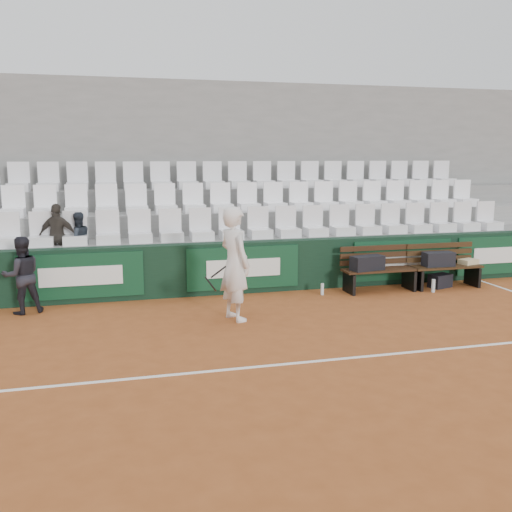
{
  "coord_description": "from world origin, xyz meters",
  "views": [
    {
      "loc": [
        -2.67,
        -6.67,
        2.65
      ],
      "look_at": [
        -0.32,
        2.4,
        1.0
      ],
      "focal_mm": 40.0,
      "sensor_mm": 36.0,
      "label": 1
    }
  ],
  "objects": [
    {
      "name": "spectator_b",
      "position": [
        -3.61,
        4.5,
        1.61
      ],
      "size": [
        0.77,
        0.48,
        1.22
      ],
      "primitive_type": "imported",
      "rotation": [
        0.0,
        0.0,
        2.87
      ],
      "color": "#322D28",
      "rests_on": "grandstand_tier_front"
    },
    {
      "name": "bench_left",
      "position": [
        2.47,
        3.39,
        0.23
      ],
      "size": [
        1.5,
        0.56,
        0.45
      ],
      "primitive_type": "cube",
      "color": "#351E0F",
      "rests_on": "ground"
    },
    {
      "name": "grandstand_tier_mid",
      "position": [
        0.0,
        5.58,
        0.72
      ],
      "size": [
        18.0,
        0.95,
        1.45
      ],
      "primitive_type": "cube",
      "color": "gray",
      "rests_on": "ground"
    },
    {
      "name": "seat_row_front",
      "position": [
        0.0,
        4.45,
        1.31
      ],
      "size": [
        11.9,
        0.44,
        0.63
      ],
      "primitive_type": "cube",
      "color": "white",
      "rests_on": "grandstand_tier_front"
    },
    {
      "name": "grandstand_rear_wall",
      "position": [
        0.0,
        7.15,
        2.2
      ],
      "size": [
        18.0,
        0.3,
        4.4
      ],
      "primitive_type": "cube",
      "color": "gray",
      "rests_on": "ground"
    },
    {
      "name": "sports_bag_left",
      "position": [
        2.17,
        3.34,
        0.59
      ],
      "size": [
        0.7,
        0.41,
        0.28
      ],
      "primitive_type": "cube",
      "rotation": [
        0.0,
        0.0,
        0.2
      ],
      "color": "black",
      "rests_on": "bench_left"
    },
    {
      "name": "water_bottle_far",
      "position": [
        3.45,
        3.04,
        0.13
      ],
      "size": [
        0.07,
        0.07,
        0.26
      ],
      "primitive_type": "cylinder",
      "color": "silver",
      "rests_on": "ground"
    },
    {
      "name": "ball_kid",
      "position": [
        -4.14,
        3.44,
        0.66
      ],
      "size": [
        0.77,
        0.68,
        1.32
      ],
      "primitive_type": "imported",
      "rotation": [
        0.0,
        0.0,
        3.46
      ],
      "color": "black",
      "rests_on": "ground"
    },
    {
      "name": "tennis_player",
      "position": [
        -0.74,
        2.17,
        0.93
      ],
      "size": [
        0.82,
        0.79,
        1.86
      ],
      "color": "white",
      "rests_on": "ground"
    },
    {
      "name": "towel",
      "position": [
        4.46,
        3.4,
        0.5
      ],
      "size": [
        0.42,
        0.35,
        0.1
      ],
      "primitive_type": "cube",
      "rotation": [
        0.0,
        0.0,
        0.29
      ],
      "color": "tan",
      "rests_on": "bench_right"
    },
    {
      "name": "seat_row_mid",
      "position": [
        0.0,
        5.4,
        1.77
      ],
      "size": [
        11.9,
        0.44,
        0.63
      ],
      "primitive_type": "cube",
      "color": "white",
      "rests_on": "grandstand_tier_mid"
    },
    {
      "name": "sports_bag_ground",
      "position": [
        3.82,
        3.38,
        0.14
      ],
      "size": [
        0.51,
        0.4,
        0.27
      ],
      "primitive_type": "cube",
      "rotation": [
        0.0,
        0.0,
        0.3
      ],
      "color": "black",
      "rests_on": "ground"
    },
    {
      "name": "seat_row_back",
      "position": [
        0.0,
        6.35,
        2.21
      ],
      "size": [
        11.9,
        0.44,
        0.63
      ],
      "primitive_type": "cube",
      "color": "silver",
      "rests_on": "grandstand_tier_back"
    },
    {
      "name": "grandstand_tier_back",
      "position": [
        0.0,
        6.53,
        0.95
      ],
      "size": [
        18.0,
        0.95,
        1.9
      ],
      "primitive_type": "cube",
      "color": "gray",
      "rests_on": "ground"
    },
    {
      "name": "back_barrier",
      "position": [
        0.07,
        3.99,
        0.5
      ],
      "size": [
        18.0,
        0.34,
        1.0
      ],
      "color": "black",
      "rests_on": "ground"
    },
    {
      "name": "spectator_c",
      "position": [
        -3.25,
        4.5,
        1.53
      ],
      "size": [
        0.63,
        0.57,
        1.06
      ],
      "primitive_type": "imported",
      "rotation": [
        0.0,
        0.0,
        3.54
      ],
      "color": "#1E242D",
      "rests_on": "grandstand_tier_front"
    },
    {
      "name": "ground",
      "position": [
        0.0,
        0.0,
        0.0
      ],
      "size": [
        80.0,
        80.0,
        0.0
      ],
      "primitive_type": "plane",
      "color": "#9A4D22",
      "rests_on": "ground"
    },
    {
      "name": "sports_bag_right",
      "position": [
        3.74,
        3.36,
        0.59
      ],
      "size": [
        0.62,
        0.31,
        0.28
      ],
      "primitive_type": "cube",
      "rotation": [
        0.0,
        0.0,
        -0.04
      ],
      "color": "black",
      "rests_on": "bench_right"
    },
    {
      "name": "bench_right",
      "position": [
        3.91,
        3.36,
        0.23
      ],
      "size": [
        1.5,
        0.56,
        0.45
      ],
      "primitive_type": "cube",
      "color": "#352110",
      "rests_on": "ground"
    },
    {
      "name": "water_bottle_near",
      "position": [
        1.26,
        3.38,
        0.11
      ],
      "size": [
        0.06,
        0.06,
        0.23
      ],
      "primitive_type": "cylinder",
      "color": "silver",
      "rests_on": "ground"
    },
    {
      "name": "grandstand_tier_front",
      "position": [
        0.0,
        4.62,
        0.5
      ],
      "size": [
        18.0,
        0.95,
        1.0
      ],
      "primitive_type": "cube",
      "color": "gray",
      "rests_on": "ground"
    },
    {
      "name": "court_baseline",
      "position": [
        0.0,
        0.0,
        0.0
      ],
      "size": [
        18.0,
        0.06,
        0.01
      ],
      "primitive_type": "cube",
      "color": "white",
      "rests_on": "ground"
    }
  ]
}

